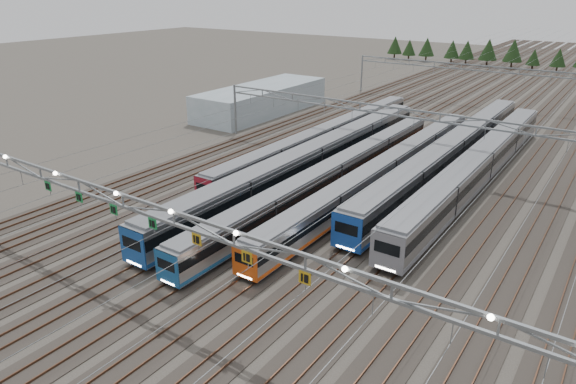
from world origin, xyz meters
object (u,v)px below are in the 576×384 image
Objects in this scene: train_f at (479,165)px; west_shed at (262,99)px; train_b at (311,160)px; train_e at (451,152)px; gantry_far at (489,74)px; train_a at (325,137)px; train_c at (332,175)px; gantry_near at (172,221)px; gantry_mid at (398,119)px; train_d at (386,171)px.

west_shed is at bearing 161.23° from train_f.
train_e is at bearing 44.21° from train_b.
train_b is at bearing -96.93° from gantry_far.
train_a is 22.53m from train_f.
gantry_near is (2.20, -26.97, 5.15)m from train_c.
gantry_mid reaches higher than train_b.
gantry_far is at bearing 75.82° from train_a.
gantry_near reaches higher than west_shed.
gantry_far is (-6.75, 42.38, 4.11)m from train_e.
train_e is at bearing 21.20° from gantry_mid.
train_a is 16.34m from train_c.
train_c is 18.16m from train_e.
train_d is at bearing 49.08° from train_c.
gantry_mid is (-6.75, -2.62, 4.11)m from train_e.
train_d is (13.50, -8.44, -0.04)m from train_a.
train_e is at bearing 6.76° from train_a.
train_b is 1.01× the size of gantry_near.
gantry_near reaches higher than train_c.
train_e is at bearing 143.86° from train_f.
gantry_near is 85.12m from gantry_far.
train_a is at bearing 147.98° from train_d.
west_shed is at bearing -137.94° from gantry_far.
train_f is 0.96× the size of gantry_mid.
gantry_far reaches higher than train_f.
train_b is at bearing 102.76° from gantry_near.
train_f is at bearing -3.40° from gantry_mid.
gantry_far reaches higher than train_e.
train_b is 1.01× the size of gantry_mid.
train_b is at bearing -122.70° from gantry_mid.
train_a is 0.92× the size of gantry_near.
train_a is at bearing 112.25° from train_b.
gantry_far is at bearing 92.43° from train_d.
west_shed is (-26.93, 25.12, 0.23)m from train_b.
train_d is 11.59m from train_f.
gantry_far is (0.05, 85.12, -0.70)m from gantry_near.
train_d is 0.96× the size of gantry_mid.
train_a is at bearing -173.24° from train_e.
gantry_near is at bearing -90.03° from gantry_far.
train_e is 42.17m from west_shed.
train_d is (4.50, 5.19, -0.01)m from train_c.
gantry_near is (-6.80, -42.74, 4.81)m from train_e.
train_c is 0.90× the size of train_e.
train_b is 1.05× the size of train_d.
gantry_near is (-2.30, -32.16, 5.15)m from train_d.
west_shed reaches higher than train_a.
west_shed reaches higher than train_b.
train_f is 1.80× the size of west_shed.
gantry_near reaches higher than gantry_mid.
train_e is at bearing 80.96° from gantry_near.
west_shed is (-35.93, 22.57, 0.55)m from train_d.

